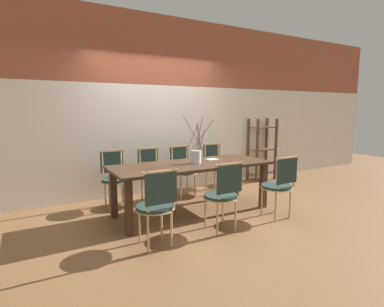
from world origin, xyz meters
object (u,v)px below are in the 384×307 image
object	(u,v)px
chair_near_center	(279,184)
chair_far_center	(183,169)
vase_centerpiece	(196,156)
dining_table	(192,170)
book_stack	(212,160)
shelving_rack	(262,150)

from	to	relation	value
chair_near_center	chair_far_center	distance (m)	1.76
vase_centerpiece	dining_table	bearing A→B (deg)	170.87
book_stack	shelving_rack	bearing A→B (deg)	27.10
chair_far_center	shelving_rack	bearing A→B (deg)	-171.79
vase_centerpiece	book_stack	xyz separation A→B (m)	(0.37, 0.13, -0.10)
vase_centerpiece	shelving_rack	distance (m)	2.59
chair_near_center	shelving_rack	world-z (taller)	shelving_rack
dining_table	chair_near_center	world-z (taller)	chair_near_center
vase_centerpiece	shelving_rack	size ratio (longest dim) A/B	0.53
chair_near_center	vase_centerpiece	distance (m)	1.25
book_stack	dining_table	bearing A→B (deg)	-164.81
dining_table	shelving_rack	size ratio (longest dim) A/B	1.78
vase_centerpiece	chair_far_center	bearing A→B (deg)	75.65
chair_near_center	vase_centerpiece	bearing A→B (deg)	137.86
chair_near_center	shelving_rack	distance (m)	2.41
chair_near_center	chair_far_center	size ratio (longest dim) A/B	1.00
chair_near_center	book_stack	distance (m)	1.10
chair_far_center	shelving_rack	world-z (taller)	shelving_rack
chair_near_center	chair_far_center	xyz separation A→B (m)	(-0.68, 1.63, 0.00)
chair_near_center	shelving_rack	xyz separation A→B (m)	(1.43, 1.93, 0.17)
shelving_rack	vase_centerpiece	bearing A→B (deg)	-154.10
chair_far_center	shelving_rack	size ratio (longest dim) A/B	0.67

